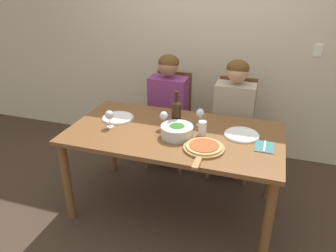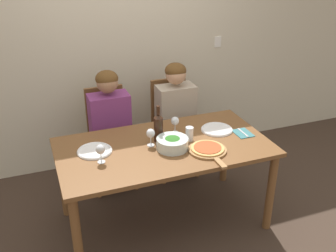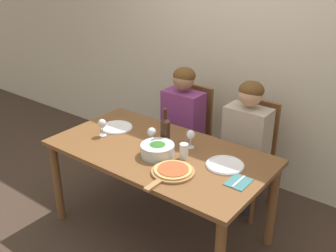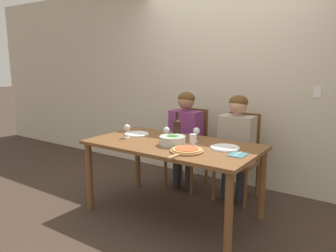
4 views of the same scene
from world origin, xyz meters
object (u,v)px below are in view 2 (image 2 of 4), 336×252
object	(u,v)px
wine_glass_left	(100,150)
wine_bottle	(158,127)
wine_glass_right	(175,122)
chair_left	(109,135)
fork_on_napkin	(243,133)
broccoli_bowl	(172,143)
dinner_plate_left	(95,151)
person_woman	(110,120)
pizza_on_board	(208,150)
dinner_plate_right	(217,129)
person_man	(176,110)
wine_glass_centre	(151,134)
chair_right	(172,125)
water_tumbler	(189,134)

from	to	relation	value
wine_glass_left	wine_bottle	bearing A→B (deg)	19.16
wine_bottle	wine_glass_right	distance (m)	0.20
chair_left	fork_on_napkin	world-z (taller)	chair_left
broccoli_bowl	dinner_plate_left	bearing A→B (deg)	164.24
wine_bottle	wine_glass_left	world-z (taller)	wine_bottle
chair_left	person_woman	size ratio (longest dim) A/B	0.82
chair_left	pizza_on_board	size ratio (longest dim) A/B	2.23
dinner_plate_left	pizza_on_board	xyz separation A→B (m)	(0.85, -0.31, 0.01)
broccoli_bowl	dinner_plate_right	distance (m)	0.52
person_man	wine_glass_centre	xyz separation A→B (m)	(-0.49, -0.67, 0.14)
chair_left	person_woman	bearing A→B (deg)	-90.00
chair_right	broccoli_bowl	bearing A→B (deg)	-110.98
wine_glass_centre	dinner_plate_left	bearing A→B (deg)	172.55
chair_left	wine_glass_centre	bearing A→B (deg)	-76.82
broccoli_bowl	wine_glass_left	xyz separation A→B (m)	(-0.58, -0.01, 0.06)
person_man	dinner_plate_left	world-z (taller)	person_man
broccoli_bowl	wine_glass_left	world-z (taller)	wine_glass_left
person_man	dinner_plate_right	distance (m)	0.63
dinner_plate_left	chair_right	bearing A→B (deg)	37.80
wine_glass_left	fork_on_napkin	world-z (taller)	wine_glass_left
chair_left	dinner_plate_right	world-z (taller)	chair_left
broccoli_bowl	dinner_plate_right	size ratio (longest dim) A/B	0.93
chair_left	dinner_plate_right	xyz separation A→B (m)	(0.82, -0.73, 0.26)
fork_on_napkin	dinner_plate_left	bearing A→B (deg)	173.97
person_man	wine_bottle	size ratio (longest dim) A/B	3.89
person_woman	dinner_plate_right	bearing A→B (deg)	-36.64
wine_glass_centre	chair_left	bearing A→B (deg)	103.18
chair_right	person_woman	size ratio (longest dim) A/B	0.82
person_man	wine_glass_right	bearing A→B (deg)	-112.91
person_woman	wine_glass_right	world-z (taller)	person_woman
person_man	water_tumbler	size ratio (longest dim) A/B	10.17
dinner_plate_right	wine_glass_left	bearing A→B (deg)	-170.32
broccoli_bowl	wine_glass_centre	xyz separation A→B (m)	(-0.15, 0.11, 0.06)
broccoli_bowl	pizza_on_board	distance (m)	0.29
person_man	fork_on_napkin	xyz separation A→B (m)	(0.33, -0.75, 0.04)
wine_glass_centre	person_woman	bearing A→B (deg)	105.41
wine_glass_right	water_tumbler	xyz separation A→B (m)	(0.06, -0.18, -0.04)
chair_right	dinner_plate_left	world-z (taller)	chair_right
wine_glass_left	water_tumbler	size ratio (longest dim) A/B	1.26
chair_left	fork_on_napkin	size ratio (longest dim) A/B	5.54
person_woman	water_tumbler	distance (m)	0.87
person_man	water_tumbler	bearing A→B (deg)	-102.93
chair_left	wine_glass_right	distance (m)	0.86
wine_bottle	wine_glass_left	distance (m)	0.55
water_tumbler	chair_right	bearing A→B (deg)	78.90
chair_right	fork_on_napkin	bearing A→B (deg)	-69.31
dinner_plate_left	wine_glass_left	distance (m)	0.20
dinner_plate_left	broccoli_bowl	bearing A→B (deg)	-15.76
dinner_plate_right	wine_glass_centre	distance (m)	0.64
dinner_plate_right	fork_on_napkin	distance (m)	0.23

